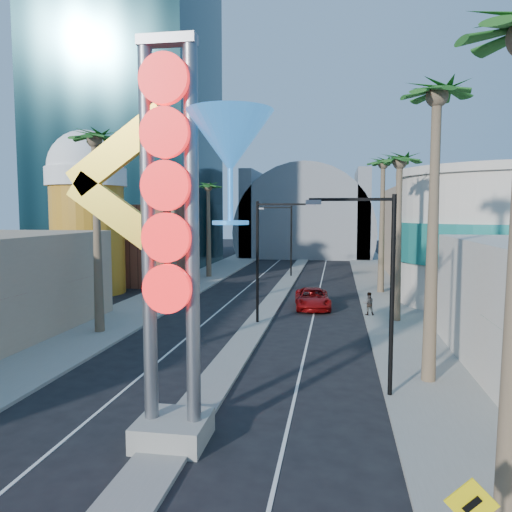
# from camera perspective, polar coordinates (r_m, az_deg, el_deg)

# --- Properties ---
(ground) EXTENTS (240.00, 240.00, 0.00)m
(ground) POSITION_cam_1_polar(r_m,az_deg,el_deg) (14.67, -13.58, -25.02)
(ground) COLOR black
(ground) RESTS_ON ground
(sidewalk_west) EXTENTS (5.00, 100.00, 0.15)m
(sidewalk_west) POSITION_cam_1_polar(r_m,az_deg,el_deg) (49.42, -8.01, -3.42)
(sidewalk_west) COLOR gray
(sidewalk_west) RESTS_ON ground
(sidewalk_east) EXTENTS (5.00, 100.00, 0.15)m
(sidewalk_east) POSITION_cam_1_polar(r_m,az_deg,el_deg) (47.43, 14.54, -3.89)
(sidewalk_east) COLOR gray
(sidewalk_east) RESTS_ON ground
(median) EXTENTS (1.60, 84.00, 0.15)m
(median) POSITION_cam_1_polar(r_m,az_deg,el_deg) (50.44, 3.40, -3.21)
(median) COLOR gray
(median) RESTS_ON ground
(hotel_tower) EXTENTS (20.00, 20.00, 50.00)m
(hotel_tower) POSITION_cam_1_polar(r_m,az_deg,el_deg) (71.40, -14.15, 19.25)
(hotel_tower) COLOR black
(hotel_tower) RESTS_ON ground
(brick_filler_west) EXTENTS (10.00, 10.00, 8.00)m
(brick_filler_west) POSITION_cam_1_polar(r_m,az_deg,el_deg) (54.05, -13.71, 1.40)
(brick_filler_west) COLOR brown
(brick_filler_west) RESTS_ON ground
(filler_east) EXTENTS (10.00, 20.00, 10.00)m
(filler_east) POSITION_cam_1_polar(r_m,az_deg,el_deg) (60.70, 19.64, 2.58)
(filler_east) COLOR tan
(filler_east) RESTS_ON ground
(beer_mug) EXTENTS (7.00, 7.00, 14.50)m
(beer_mug) POSITION_cam_1_polar(r_m,az_deg,el_deg) (47.15, -18.74, 5.43)
(beer_mug) COLOR orange
(beer_mug) RESTS_ON ground
(turquoise_building) EXTENTS (16.60, 16.60, 10.60)m
(turquoise_building) POSITION_cam_1_polar(r_m,az_deg,el_deg) (43.67, 26.48, 1.81)
(turquoise_building) COLOR beige
(turquoise_building) RESTS_ON ground
(canopy) EXTENTS (22.00, 16.00, 22.00)m
(canopy) POSITION_cam_1_polar(r_m,az_deg,el_deg) (83.87, 5.79, 2.98)
(canopy) COLOR slate
(canopy) RESTS_ON ground
(neon_sign) EXTENTS (6.53, 2.60, 12.55)m
(neon_sign) POSITION_cam_1_polar(r_m,az_deg,el_deg) (15.23, -6.97, 4.97)
(neon_sign) COLOR gray
(neon_sign) RESTS_ON ground
(streetlight_0) EXTENTS (3.79, 0.25, 8.00)m
(streetlight_0) POSITION_cam_1_polar(r_m,az_deg,el_deg) (32.08, 1.13, 0.69)
(streetlight_0) COLOR black
(streetlight_0) RESTS_ON ground
(streetlight_1) EXTENTS (3.79, 0.25, 8.00)m
(streetlight_1) POSITION_cam_1_polar(r_m,az_deg,el_deg) (56.00, 3.49, 2.55)
(streetlight_1) COLOR black
(streetlight_1) RESTS_ON ground
(streetlight_2) EXTENTS (3.45, 0.25, 8.00)m
(streetlight_2) POSITION_cam_1_polar(r_m,az_deg,el_deg) (19.89, 13.98, -2.28)
(streetlight_2) COLOR black
(streetlight_2) RESTS_ON ground
(palm_1) EXTENTS (2.40, 2.40, 12.70)m
(palm_1) POSITION_cam_1_polar(r_m,az_deg,el_deg) (31.23, -17.94, 11.26)
(palm_1) COLOR brown
(palm_1) RESTS_ON ground
(palm_2) EXTENTS (2.40, 2.40, 11.20)m
(palm_2) POSITION_cam_1_polar(r_m,az_deg,el_deg) (44.02, -9.48, 7.81)
(palm_2) COLOR brown
(palm_2) RESTS_ON ground
(palm_3) EXTENTS (2.40, 2.40, 11.20)m
(palm_3) POSITION_cam_1_polar(r_m,az_deg,el_deg) (55.52, -5.48, 7.27)
(palm_3) COLOR brown
(palm_3) RESTS_ON ground
(palm_5) EXTENTS (2.40, 2.40, 13.20)m
(palm_5) POSITION_cam_1_polar(r_m,az_deg,el_deg) (22.37, 19.93, 14.93)
(palm_5) COLOR brown
(palm_5) RESTS_ON ground
(palm_6) EXTENTS (2.40, 2.40, 11.70)m
(palm_6) POSITION_cam_1_polar(r_m,az_deg,el_deg) (33.99, 16.09, 9.27)
(palm_6) COLOR brown
(palm_6) RESTS_ON ground
(palm_7) EXTENTS (2.40, 2.40, 12.70)m
(palm_7) POSITION_cam_1_polar(r_m,az_deg,el_deg) (45.97, 14.32, 9.28)
(palm_7) COLOR brown
(palm_7) RESTS_ON ground
(red_pickup) EXTENTS (3.07, 5.71, 1.52)m
(red_pickup) POSITION_cam_1_polar(r_m,az_deg,el_deg) (38.23, 6.48, -4.85)
(red_pickup) COLOR #950B0C
(red_pickup) RESTS_ON ground
(pedestrian_b) EXTENTS (0.84, 0.68, 1.60)m
(pedestrian_b) POSITION_cam_1_polar(r_m,az_deg,el_deg) (35.76, 12.74, -5.33)
(pedestrian_b) COLOR gray
(pedestrian_b) RESTS_ON sidewalk_east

